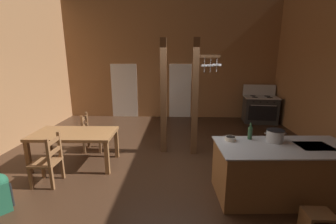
% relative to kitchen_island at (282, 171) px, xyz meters
% --- Properties ---
extents(ground_plane, '(8.68, 9.49, 0.10)m').
position_rel_kitchen_island_xyz_m(ground_plane, '(-2.02, 0.75, -0.50)').
color(ground_plane, '#382316').
extents(wall_back, '(8.68, 0.14, 4.36)m').
position_rel_kitchen_island_xyz_m(wall_back, '(-2.02, 5.17, 1.73)').
color(wall_back, '#93663F').
rests_on(wall_back, ground_plane).
extents(glazed_door_back_left, '(1.00, 0.01, 2.05)m').
position_rel_kitchen_island_xyz_m(glazed_door_back_left, '(-3.79, 5.10, 0.58)').
color(glazed_door_back_left, white).
rests_on(glazed_door_back_left, ground_plane).
extents(glazed_panel_back_right, '(0.84, 0.01, 2.05)m').
position_rel_kitchen_island_xyz_m(glazed_panel_back_right, '(-1.62, 5.10, 0.58)').
color(glazed_panel_back_right, white).
rests_on(glazed_panel_back_right, ground_plane).
extents(kitchen_island, '(2.21, 1.08, 0.90)m').
position_rel_kitchen_island_xyz_m(kitchen_island, '(0.00, 0.00, 0.00)').
color(kitchen_island, brown).
rests_on(kitchen_island, ground_plane).
extents(stove_range, '(1.22, 0.92, 1.32)m').
position_rel_kitchen_island_xyz_m(stove_range, '(1.25, 4.50, 0.03)').
color(stove_range, '#2D2D2D').
rests_on(stove_range, ground_plane).
extents(support_post_with_pot_rack, '(0.63, 0.21, 2.71)m').
position_rel_kitchen_island_xyz_m(support_post_with_pot_rack, '(-1.29, 1.68, 1.01)').
color(support_post_with_pot_rack, brown).
rests_on(support_post_with_pot_rack, ground_plane).
extents(support_post_center, '(0.14, 0.14, 2.71)m').
position_rel_kitchen_island_xyz_m(support_post_center, '(-2.06, 1.77, 0.91)').
color(support_post_center, brown).
rests_on(support_post_center, ground_plane).
extents(step_stool, '(0.36, 0.28, 0.30)m').
position_rel_kitchen_island_xyz_m(step_stool, '(0.14, -0.81, -0.27)').
color(step_stool, brown).
rests_on(step_stool, ground_plane).
extents(dining_table, '(1.72, 0.94, 0.74)m').
position_rel_kitchen_island_xyz_m(dining_table, '(-3.92, 0.98, 0.20)').
color(dining_table, brown).
rests_on(dining_table, ground_plane).
extents(ladderback_chair_near_window, '(0.49, 0.49, 0.95)m').
position_rel_kitchen_island_xyz_m(ladderback_chair_near_window, '(-3.87, 1.75, 0.00)').
color(ladderback_chair_near_window, brown).
rests_on(ladderback_chair_near_window, ground_plane).
extents(ladderback_chair_by_post, '(0.45, 0.45, 0.95)m').
position_rel_kitchen_island_xyz_m(ladderback_chair_by_post, '(-4.06, 0.21, 0.00)').
color(ladderback_chair_by_post, brown).
rests_on(ladderback_chair_by_post, ground_plane).
extents(stockpot_on_counter, '(0.35, 0.29, 0.20)m').
position_rel_kitchen_island_xyz_m(stockpot_on_counter, '(-0.09, 0.19, 0.55)').
color(stockpot_on_counter, '#B7BABF').
rests_on(stockpot_on_counter, kitchen_island).
extents(mixing_bowl_on_counter, '(0.19, 0.19, 0.07)m').
position_rel_kitchen_island_xyz_m(mixing_bowl_on_counter, '(-0.82, 0.21, 0.48)').
color(mixing_bowl_on_counter, silver).
rests_on(mixing_bowl_on_counter, kitchen_island).
extents(bottle_tall_on_counter, '(0.08, 0.08, 0.29)m').
position_rel_kitchen_island_xyz_m(bottle_tall_on_counter, '(-0.47, 0.30, 0.57)').
color(bottle_tall_on_counter, '#2D5638').
rests_on(bottle_tall_on_counter, kitchen_island).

